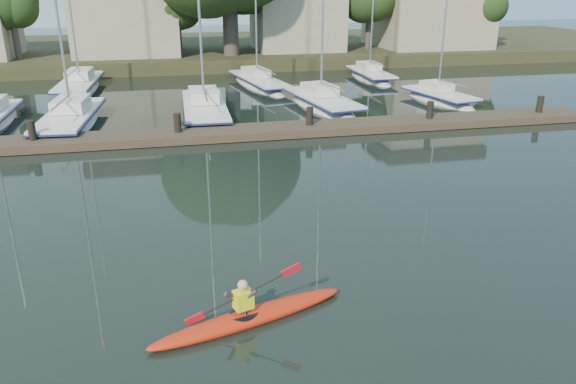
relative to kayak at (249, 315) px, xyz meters
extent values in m
plane|color=black|center=(2.09, 0.65, -0.17)|extent=(160.00, 160.00, 0.00)
ellipsoid|color=#B1370D|center=(0.02, 0.01, -0.07)|extent=(4.44, 1.91, 0.34)
cylinder|color=black|center=(-0.12, -0.04, 0.04)|extent=(0.84, 0.84, 0.09)
imported|color=#2E292B|center=(-0.12, -0.04, 0.39)|extent=(0.33, 0.41, 0.97)
cube|color=yellow|center=(-0.12, -0.04, 0.40)|extent=(0.44, 0.38, 0.40)
sphere|color=tan|center=(-0.12, -0.04, 0.74)|extent=(0.22, 0.22, 0.22)
cube|color=#483B29|center=(2.09, 14.65, 0.03)|extent=(34.00, 2.00, 0.35)
cylinder|color=black|center=(-6.91, 14.65, 0.13)|extent=(0.32, 0.32, 1.80)
cylinder|color=black|center=(-0.91, 14.65, 0.13)|extent=(0.32, 0.32, 1.80)
cylinder|color=black|center=(5.09, 14.65, 0.13)|extent=(0.32, 0.32, 1.80)
cylinder|color=black|center=(11.09, 14.65, 0.13)|extent=(0.32, 0.32, 1.80)
cylinder|color=black|center=(17.09, 14.65, 0.13)|extent=(0.32, 0.32, 1.80)
ellipsoid|color=silver|center=(-5.93, 18.40, -0.54)|extent=(2.93, 9.11, 2.00)
cube|color=silver|center=(-5.93, 18.40, 0.41)|extent=(2.70, 7.50, 0.15)
cube|color=navy|center=(-5.93, 18.40, 0.32)|extent=(2.80, 7.68, 0.08)
cube|color=silver|center=(-5.88, 18.93, 0.80)|extent=(1.67, 2.62, 0.58)
cylinder|color=#9EA0A5|center=(-6.04, 17.06, 1.25)|extent=(0.36, 3.40, 0.08)
ellipsoid|color=silver|center=(0.61, 19.20, -0.54)|extent=(2.46, 9.57, 2.01)
cube|color=silver|center=(0.61, 19.20, 0.41)|extent=(2.31, 7.86, 0.15)
cube|color=navy|center=(0.61, 19.20, 0.32)|extent=(2.40, 8.05, 0.08)
cube|color=silver|center=(0.63, 19.78, 0.80)|extent=(1.55, 2.70, 0.58)
cylinder|color=#9EA0A5|center=(0.58, 17.78, 1.25)|extent=(0.17, 3.62, 0.08)
ellipsoid|color=silver|center=(7.17, 19.76, -0.53)|extent=(3.30, 8.33, 1.93)
cube|color=silver|center=(7.17, 19.76, 0.38)|extent=(2.98, 6.87, 0.14)
cube|color=navy|center=(7.17, 19.76, 0.30)|extent=(3.09, 7.05, 0.08)
cube|color=silver|center=(7.10, 20.24, 0.76)|extent=(1.74, 2.45, 0.56)
cylinder|color=#9EA0A5|center=(7.35, 18.56, 1.19)|extent=(0.53, 3.06, 0.08)
ellipsoid|color=silver|center=(14.30, 19.91, -0.49)|extent=(3.05, 6.54, 1.71)
cube|color=silver|center=(14.30, 19.91, 0.32)|extent=(2.75, 5.41, 0.13)
cube|color=navy|center=(14.30, 19.91, 0.25)|extent=(2.84, 5.54, 0.07)
cube|color=silver|center=(14.23, 20.28, 0.65)|extent=(1.57, 1.97, 0.49)
cylinder|color=#9EA0A5|center=(14.27, 20.10, 4.86)|extent=(0.11, 0.11, 8.99)
cylinder|color=#9EA0A5|center=(14.48, 18.99, 1.04)|extent=(0.53, 2.36, 0.07)
ellipsoid|color=silver|center=(-6.67, 28.19, -0.54)|extent=(2.61, 9.39, 1.96)
cube|color=silver|center=(-6.67, 28.19, 0.40)|extent=(2.43, 7.72, 0.14)
cube|color=navy|center=(-6.67, 28.19, 0.31)|extent=(2.52, 7.91, 0.08)
cube|color=silver|center=(-6.64, 28.75, 0.78)|extent=(1.57, 2.67, 0.57)
cylinder|color=#9EA0A5|center=(-6.74, 26.80, 1.22)|extent=(0.25, 3.53, 0.08)
ellipsoid|color=silver|center=(4.81, 27.12, -0.49)|extent=(3.42, 9.38, 1.75)
cube|color=silver|center=(4.81, 27.12, 0.33)|extent=(3.06, 7.73, 0.13)
cube|color=navy|center=(4.81, 27.12, 0.26)|extent=(3.16, 7.93, 0.07)
cube|color=silver|center=(4.72, 27.66, 0.67)|extent=(1.69, 2.75, 0.51)
cylinder|color=#9EA0A5|center=(5.04, 25.76, 1.07)|extent=(0.65, 3.45, 0.07)
ellipsoid|color=silver|center=(13.10, 28.23, -0.49)|extent=(2.03, 7.36, 1.74)
cube|color=silver|center=(13.10, 28.23, 0.33)|extent=(1.92, 6.04, 0.13)
cube|color=navy|center=(13.10, 28.23, 0.26)|extent=(2.00, 6.19, 0.07)
cube|color=silver|center=(13.11, 28.67, 0.67)|extent=(1.31, 2.07, 0.50)
cylinder|color=#9EA0A5|center=(13.09, 27.13, 1.06)|extent=(0.11, 2.79, 0.07)
cube|color=#283018|center=(2.09, 44.65, 0.33)|extent=(90.00, 24.00, 1.00)
cube|color=#A19881|center=(-3.91, 38.65, 3.83)|extent=(8.00, 8.00, 6.00)
cube|color=#A19881|center=(10.09, 38.65, 3.33)|extent=(7.00, 7.00, 5.00)
cube|color=#A19881|center=(22.09, 38.65, 4.08)|extent=(9.00, 9.00, 6.50)
cylinder|color=#463D38|center=(4.09, 35.65, 3.33)|extent=(1.20, 1.20, 5.00)
cylinder|color=#463D38|center=(-11.91, 36.65, 2.33)|extent=(0.48, 0.48, 3.00)
sphere|color=black|center=(-11.91, 36.65, 4.83)|extent=(3.40, 3.40, 3.40)
cylinder|color=#463D38|center=(0.09, 36.15, 2.23)|extent=(0.38, 0.38, 2.80)
sphere|color=black|center=(0.09, 36.15, 4.43)|extent=(2.72, 2.72, 2.72)
cylinder|color=#463D38|center=(16.09, 37.15, 2.43)|extent=(0.50, 0.50, 3.20)
cylinder|color=#463D38|center=(26.09, 35.65, 2.13)|extent=(0.41, 0.41, 2.60)
sphere|color=black|center=(26.09, 35.65, 4.28)|extent=(2.89, 2.89, 2.89)
camera|label=1|loc=(-1.36, -9.93, 6.54)|focal=35.00mm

